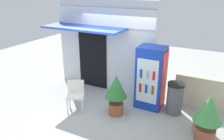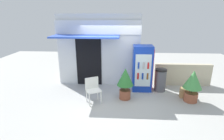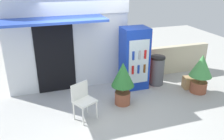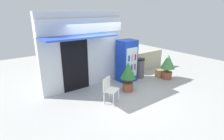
# 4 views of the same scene
# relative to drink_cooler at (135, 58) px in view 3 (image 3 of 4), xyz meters

# --- Properties ---
(ground) EXTENTS (16.00, 16.00, 0.00)m
(ground) POSITION_rel_drink_cooler_xyz_m (-1.20, -0.87, -0.90)
(ground) COLOR #B2B2AD
(storefront_building) EXTENTS (3.42, 1.21, 2.94)m
(storefront_building) POSITION_rel_drink_cooler_xyz_m (-1.80, 0.54, 0.64)
(storefront_building) COLOR silver
(storefront_building) RESTS_ON ground
(drink_cooler) EXTENTS (0.76, 0.67, 1.79)m
(drink_cooler) POSITION_rel_drink_cooler_xyz_m (0.00, 0.00, 0.00)
(drink_cooler) COLOR #1438B2
(drink_cooler) RESTS_ON ground
(plastic_chair) EXTENTS (0.59, 0.56, 0.87)m
(plastic_chair) POSITION_rel_drink_cooler_xyz_m (-1.77, -1.16, -0.38)
(plastic_chair) COLOR white
(plastic_chair) RESTS_ON ground
(potted_plant_near_shop) EXTENTS (0.58, 0.58, 1.14)m
(potted_plant_near_shop) POSITION_rel_drink_cooler_xyz_m (-0.67, -0.84, -0.20)
(potted_plant_near_shop) COLOR #995138
(potted_plant_near_shop) RESTS_ON ground
(potted_plant_curbside) EXTENTS (0.62, 0.62, 1.12)m
(potted_plant_curbside) POSITION_rel_drink_cooler_xyz_m (1.62, -0.91, -0.23)
(potted_plant_curbside) COLOR #995138
(potted_plant_curbside) RESTS_ON ground
(trash_bin) EXTENTS (0.45, 0.45, 0.89)m
(trash_bin) POSITION_rel_drink_cooler_xyz_m (0.72, -0.06, -0.45)
(trash_bin) COLOR #595960
(trash_bin) RESTS_ON ground
(stone_boundary_wall) EXTENTS (2.35, 0.20, 0.93)m
(stone_boundary_wall) POSITION_rel_drink_cooler_xyz_m (1.77, 0.60, -0.43)
(stone_boundary_wall) COLOR beige
(stone_boundary_wall) RESTS_ON ground
(cardboard_box) EXTENTS (0.39, 0.35, 0.34)m
(cardboard_box) POSITION_rel_drink_cooler_xyz_m (1.51, -0.60, -0.72)
(cardboard_box) COLOR tan
(cardboard_box) RESTS_ON ground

